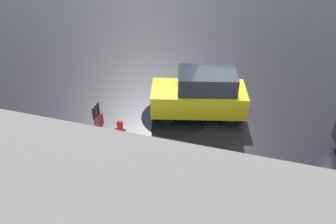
{
  "coord_description": "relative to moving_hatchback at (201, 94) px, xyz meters",
  "views": [
    {
      "loc": [
        -0.94,
        11.66,
        8.34
      ],
      "look_at": [
        1.87,
        1.64,
        0.9
      ],
      "focal_mm": 35.0,
      "sensor_mm": 36.0,
      "label": 1
    }
  ],
  "objects": [
    {
      "name": "kerb_strip",
      "position": [
        -0.87,
        3.99,
        -1.01
      ],
      "size": [
        24.0,
        3.2,
        0.04
      ],
      "primitive_type": "cube",
      "color": "gray",
      "rests_on": "ground"
    },
    {
      "name": "moving_hatchback",
      "position": [
        0.0,
        0.0,
        0.0
      ],
      "size": [
        4.19,
        2.58,
        2.06
      ],
      "color": "yellow",
      "rests_on": "ground"
    },
    {
      "name": "pedestrian",
      "position": [
        3.52,
        2.43,
        -0.34
      ],
      "size": [
        0.27,
        0.57,
        1.22
      ],
      "color": "#B2262D",
      "rests_on": "ground"
    },
    {
      "name": "sign_post",
      "position": [
        2.83,
        3.69,
        0.55
      ],
      "size": [
        0.07,
        0.44,
        2.4
      ],
      "color": "#4C4C51",
      "rests_on": "ground"
    },
    {
      "name": "puddle_patch",
      "position": [
        0.99,
        0.47,
        -1.02
      ],
      "size": [
        2.85,
        2.85,
        0.01
      ],
      "primitive_type": "cylinder",
      "color": "black",
      "rests_on": "ground"
    },
    {
      "name": "ground_plane",
      "position": [
        -0.87,
        -0.21,
        -1.03
      ],
      "size": [
        60.0,
        60.0,
        0.0
      ],
      "primitive_type": "plane",
      "color": "black"
    },
    {
      "name": "fire_hydrant",
      "position": [
        2.67,
        2.35,
        -0.63
      ],
      "size": [
        0.42,
        0.31,
        0.8
      ],
      "color": "red",
      "rests_on": "ground"
    }
  ]
}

